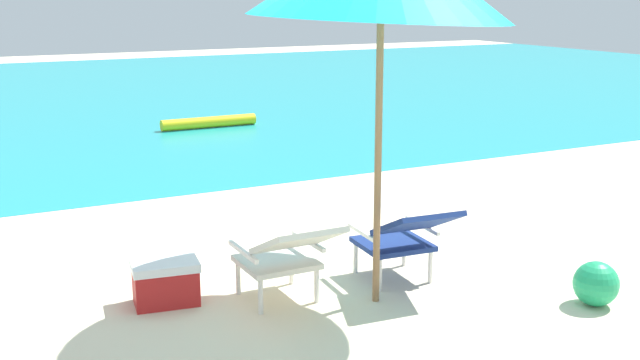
{
  "coord_description": "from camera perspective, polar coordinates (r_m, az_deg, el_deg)",
  "views": [
    {
      "loc": [
        -2.75,
        -4.79,
        2.21
      ],
      "look_at": [
        0.0,
        0.55,
        0.75
      ],
      "focal_mm": 44.07,
      "sensor_mm": 36.0,
      "label": 1
    }
  ],
  "objects": [
    {
      "name": "ground_plane",
      "position": [
        9.47,
        -9.63,
        -0.03
      ],
      "size": [
        40.0,
        40.0,
        0.0
      ],
      "primitive_type": "plane",
      "color": "beige"
    },
    {
      "name": "ocean_band",
      "position": [
        17.49,
        -18.11,
        5.72
      ],
      "size": [
        40.0,
        18.0,
        0.01
      ],
      "primitive_type": "cube",
      "color": "teal",
      "rests_on": "ground_plane"
    },
    {
      "name": "swim_buoy",
      "position": [
        13.03,
        -8.06,
        4.18
      ],
      "size": [
        1.6,
        0.18,
        0.18
      ],
      "primitive_type": "cylinder",
      "rotation": [
        0.0,
        1.57,
        0.0
      ],
      "color": "yellow",
      "rests_on": "ocean_band"
    },
    {
      "name": "lounge_chair_left",
      "position": [
        5.56,
        -2.44,
        -5.3
      ],
      "size": [
        0.55,
        0.88,
        0.68
      ],
      "color": "silver",
      "rests_on": "ground_plane"
    },
    {
      "name": "lounge_chair_right",
      "position": [
        5.98,
        6.12,
        -3.98
      ],
      "size": [
        0.6,
        0.91,
        0.68
      ],
      "color": "navy",
      "rests_on": "ground_plane"
    },
    {
      "name": "beach_ball",
      "position": [
        5.99,
        19.41,
        -7.12
      ],
      "size": [
        0.33,
        0.33,
        0.33
      ],
      "primitive_type": "sphere",
      "color": "#1E9E60",
      "rests_on": "ground_plane"
    },
    {
      "name": "cooler_box",
      "position": [
        5.8,
        -11.15,
        -7.28
      ],
      "size": [
        0.51,
        0.39,
        0.32
      ],
      "color": "red",
      "rests_on": "ground_plane"
    }
  ]
}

